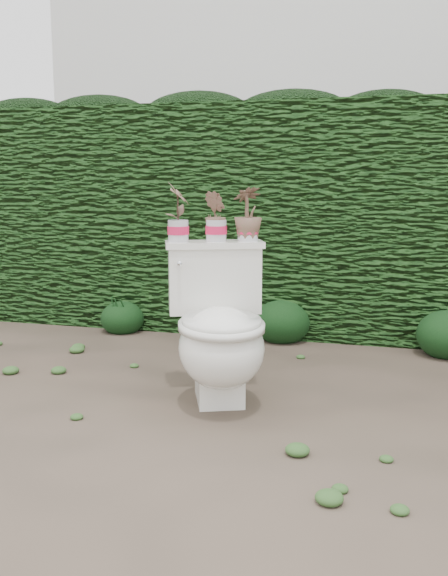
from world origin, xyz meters
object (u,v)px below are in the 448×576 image
(potted_plant_center, at_px, (216,218))
(toilet, at_px, (220,332))
(potted_plant_left, at_px, (178,214))
(potted_plant_right, at_px, (248,215))

(potted_plant_center, bearing_deg, toilet, -16.15)
(potted_plant_left, height_order, potted_plant_right, potted_plant_left)
(potted_plant_left, xyz_separation_m, potted_plant_center, (0.18, 0.07, -0.02))
(potted_plant_center, relative_size, potted_plant_right, 0.92)
(toilet, height_order, potted_plant_center, potted_plant_center)
(potted_plant_left, xyz_separation_m, potted_plant_right, (0.33, 0.13, -0.01))
(toilet, relative_size, potted_plant_left, 2.80)
(toilet, bearing_deg, potted_plant_center, 87.61)
(toilet, height_order, potted_plant_left, potted_plant_left)
(potted_plant_right, bearing_deg, toilet, 26.76)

